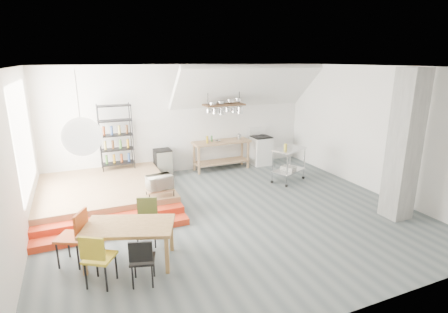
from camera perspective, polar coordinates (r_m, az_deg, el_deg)
name	(u,v)px	position (r m, az deg, el deg)	size (l,w,h in m)	color
floor	(231,214)	(7.91, 1.11, -9.43)	(8.00, 8.00, 0.00)	#4B5557
wall_back	(183,119)	(10.60, -6.71, 6.03)	(8.00, 0.04, 3.20)	silver
wall_left	(14,167)	(6.83, -31.08, -1.52)	(0.04, 7.00, 3.20)	silver
wall_right	(374,130)	(9.70, 23.29, 3.97)	(0.04, 7.00, 3.20)	silver
ceiling	(232,67)	(7.16, 1.24, 14.44)	(8.00, 7.00, 0.02)	white
slope_ceiling	(246,87)	(10.59, 3.65, 11.28)	(4.40, 1.80, 0.15)	white
window_pane	(24,138)	(8.23, -29.89, 2.69)	(0.02, 2.50, 2.20)	white
platform	(105,192)	(9.10, -18.92, -5.51)	(3.00, 3.00, 0.40)	#98714C
step_lower	(114,232)	(7.36, -17.49, -11.64)	(3.00, 0.35, 0.13)	red
step_upper	(112,221)	(7.65, -17.82, -10.05)	(3.00, 0.35, 0.27)	red
concrete_column	(404,146)	(8.22, 27.36, 1.57)	(0.50, 0.50, 3.20)	slate
kitchen_counter	(221,150)	(10.84, -0.43, 1.09)	(1.80, 0.60, 0.91)	#98714C
stove	(261,150)	(11.48, 6.02, 1.08)	(0.60, 0.60, 1.18)	white
pot_rack	(225,107)	(10.38, 0.18, 8.04)	(1.20, 0.50, 1.43)	#3F2919
wire_shelving	(116,136)	(9.98, -17.23, 3.24)	(0.88, 0.38, 1.80)	black
microwave_shelf	(160,189)	(7.95, -10.42, -5.28)	(0.60, 0.40, 0.16)	#98714C
paper_lantern	(82,137)	(5.80, -22.17, 3.03)	(0.60, 0.60, 0.60)	white
dining_table	(129,229)	(6.15, -15.25, -11.35)	(1.66, 1.29, 0.69)	brown
chair_mustard	(97,256)	(5.71, -20.04, -14.98)	(0.56, 0.56, 0.89)	gold
chair_black	(142,258)	(5.59, -13.25, -15.81)	(0.45, 0.45, 0.79)	black
chair_olive	(147,217)	(6.74, -12.46, -9.64)	(0.50, 0.50, 0.86)	#596530
chair_red	(75,233)	(6.41, -23.09, -11.42)	(0.59, 0.59, 0.96)	#BB4B1A
rolling_cart	(289,160)	(9.92, 10.55, -0.58)	(1.10, 0.88, 0.96)	silver
mini_fridge	(163,163)	(10.40, -9.91, -1.05)	(0.48, 0.48, 0.81)	black
microwave	(160,182)	(7.89, -10.48, -4.13)	(0.55, 0.37, 0.30)	beige
bowl	(218,141)	(10.67, -1.05, 2.55)	(0.20, 0.20, 0.05)	silver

